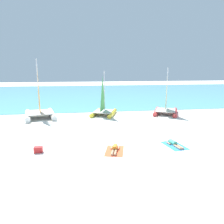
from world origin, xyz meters
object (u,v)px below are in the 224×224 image
object	(u,v)px
sailboat_red	(166,107)
sunbather_left	(115,149)
sailboat_white	(40,109)
sailboat_yellow	(104,109)
towel_left	(115,151)
towel_right	(174,146)
cooler_box	(38,150)
sunbather_right	(174,143)

from	to	relation	value
sailboat_red	sunbather_left	size ratio (longest dim) A/B	3.31
sailboat_white	sailboat_yellow	size ratio (longest dim) A/B	1.27
sailboat_red	towel_left	bearing A→B (deg)	-101.39
sunbather_left	towel_right	size ratio (longest dim) A/B	0.82
cooler_box	towel_right	bearing A→B (deg)	-0.70
sailboat_white	cooler_box	xyz separation A→B (m)	(1.55, -10.03, -0.72)
towel_right	cooler_box	world-z (taller)	cooler_box
sunbather_right	sailboat_yellow	bearing A→B (deg)	100.24
towel_left	towel_right	size ratio (longest dim) A/B	1.00
sunbather_right	sailboat_red	bearing A→B (deg)	62.06
sailboat_white	sunbather_left	xyz separation A→B (m)	(6.22, -10.43, -0.77)
sailboat_white	cooler_box	distance (m)	10.18
sailboat_yellow	towel_right	world-z (taller)	sailboat_yellow
towel_left	sailboat_yellow	bearing A→B (deg)	87.30
sunbather_left	cooler_box	bearing A→B (deg)	-171.02
sunbather_left	towel_right	distance (m)	4.10
sailboat_yellow	sailboat_white	bearing A→B (deg)	-159.61
sailboat_white	towel_left	distance (m)	12.23
sunbather_left	sailboat_red	bearing A→B (deg)	67.54
sailboat_yellow	cooler_box	size ratio (longest dim) A/B	9.54
sailboat_yellow	towel_left	xyz separation A→B (m)	(-0.51, -10.72, -0.71)
sailboat_yellow	sunbather_right	size ratio (longest dim) A/B	3.05
sailboat_red	sunbather_right	xyz separation A→B (m)	(-3.35, -9.74, -0.64)
sailboat_yellow	towel_right	distance (m)	10.99
sailboat_red	sunbather_right	size ratio (longest dim) A/B	3.29
sunbather_left	sunbather_right	size ratio (longest dim) A/B	0.99
sunbather_right	towel_left	bearing A→B (deg)	176.96
sailboat_white	sunbather_left	size ratio (longest dim) A/B	3.90
towel_right	sailboat_red	bearing A→B (deg)	71.18
sailboat_red	sailboat_yellow	xyz separation A→B (m)	(-6.94, 0.56, -0.06)
towel_right	cooler_box	distance (m)	8.76
sailboat_yellow	sunbather_left	bearing A→B (deg)	-74.14
sailboat_yellow	sunbather_right	bearing A→B (deg)	-52.32
towel_left	cooler_box	distance (m)	4.68
cooler_box	sailboat_yellow	bearing A→B (deg)	63.28
sailboat_white	sunbather_left	bearing A→B (deg)	-71.29
cooler_box	towel_left	bearing A→B (deg)	-5.70
sailboat_red	sailboat_white	xyz separation A→B (m)	(-13.65, 0.34, 0.14)
sailboat_white	towel_right	distance (m)	14.49
sailboat_white	towel_right	bearing A→B (deg)	-56.64
towel_left	sunbather_right	bearing A→B (deg)	5.91
sunbather_left	towel_right	world-z (taller)	sunbather_left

